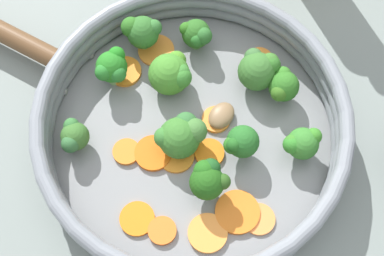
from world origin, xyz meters
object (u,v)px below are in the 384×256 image
at_px(carrot_slice_10, 153,153).
at_px(skillet, 192,136).
at_px(mushroom_piece_0, 221,115).
at_px(broccoli_floret_8, 172,74).
at_px(carrot_slice_4, 216,119).
at_px(carrot_slice_8, 208,233).
at_px(carrot_slice_12, 176,156).
at_px(broccoli_floret_6, 197,34).
at_px(broccoli_floret_1, 283,86).
at_px(broccoli_floret_2, 181,135).
at_px(broccoli_floret_3, 209,179).
at_px(carrot_slice_0, 209,153).
at_px(carrot_slice_1, 162,231).
at_px(carrot_slice_2, 237,212).
at_px(broccoli_floret_4, 74,137).
at_px(carrot_slice_11, 137,219).
at_px(broccoli_floret_7, 112,67).
at_px(carrot_slice_5, 259,219).
at_px(carrot_slice_7, 126,152).
at_px(carrot_slice_3, 260,59).
at_px(carrot_slice_9, 156,50).
at_px(broccoli_floret_5, 259,69).
at_px(broccoli_floret_9, 241,143).
at_px(broccoli_floret_10, 301,143).
at_px(broccoli_floret_0, 142,31).
at_px(carrot_slice_6, 125,71).

bearing_deg(carrot_slice_10, skillet, -162.55).
bearing_deg(mushroom_piece_0, broccoli_floret_8, -50.29).
xyz_separation_m(carrot_slice_4, mushroom_piece_0, (-0.01, -0.00, 0.00)).
bearing_deg(mushroom_piece_0, carrot_slice_8, 69.94).
relative_size(carrot_slice_12, broccoli_floret_6, 0.95).
xyz_separation_m(broccoli_floret_1, broccoli_floret_2, (0.12, 0.03, 0.00)).
relative_size(broccoli_floret_1, broccoli_floret_3, 0.87).
bearing_deg(carrot_slice_0, broccoli_floret_2, -32.22).
xyz_separation_m(carrot_slice_1, carrot_slice_2, (-0.08, -0.00, 0.00)).
bearing_deg(broccoli_floret_4, carrot_slice_11, 116.58).
xyz_separation_m(broccoli_floret_7, mushroom_piece_0, (-0.11, 0.07, -0.02)).
height_order(carrot_slice_11, mushroom_piece_0, mushroom_piece_0).
bearing_deg(carrot_slice_5, broccoli_floret_4, -36.14).
height_order(carrot_slice_7, broccoli_floret_6, broccoli_floret_6).
height_order(carrot_slice_11, broccoli_floret_2, broccoli_floret_2).
xyz_separation_m(skillet, broccoli_floret_7, (0.07, -0.08, 0.04)).
relative_size(carrot_slice_4, carrot_slice_10, 0.78).
height_order(carrot_slice_3, carrot_slice_9, same).
bearing_deg(carrot_slice_0, broccoli_floret_8, -76.89).
height_order(skillet, carrot_slice_10, carrot_slice_10).
xyz_separation_m(carrot_slice_0, carrot_slice_8, (0.02, 0.08, 0.00)).
height_order(carrot_slice_5, carrot_slice_8, carrot_slice_8).
bearing_deg(carrot_slice_7, skillet, -175.04).
relative_size(carrot_slice_7, broccoli_floret_5, 0.62).
xyz_separation_m(carrot_slice_3, broccoli_floret_7, (0.17, -0.01, 0.03)).
relative_size(carrot_slice_0, broccoli_floret_8, 0.65).
relative_size(carrot_slice_2, carrot_slice_11, 1.27).
height_order(carrot_slice_9, broccoli_floret_6, broccoli_floret_6).
height_order(carrot_slice_1, carrot_slice_7, same).
bearing_deg(carrot_slice_0, broccoli_floret_9, 169.89).
bearing_deg(carrot_slice_4, mushroom_piece_0, -167.99).
xyz_separation_m(skillet, carrot_slice_7, (0.07, 0.01, 0.01)).
bearing_deg(broccoli_floret_10, broccoli_floret_4, -14.92).
bearing_deg(broccoli_floret_9, broccoli_floret_8, -61.54).
bearing_deg(carrot_slice_4, carrot_slice_1, 52.63).
height_order(carrot_slice_3, broccoli_floret_0, broccoli_floret_0).
height_order(carrot_slice_2, carrot_slice_10, same).
bearing_deg(broccoli_floret_0, broccoli_floret_9, 115.92).
xyz_separation_m(carrot_slice_3, broccoli_floret_4, (0.22, 0.06, 0.02)).
bearing_deg(carrot_slice_6, carrot_slice_3, 173.67).
relative_size(skillet, carrot_slice_12, 8.13).
height_order(carrot_slice_3, broccoli_floret_8, broccoli_floret_8).
height_order(carrot_slice_4, broccoli_floret_5, broccoli_floret_5).
distance_m(carrot_slice_6, carrot_slice_12, 0.12).
bearing_deg(carrot_slice_8, broccoli_floret_0, -84.67).
distance_m(carrot_slice_2, broccoli_floret_5, 0.16).
height_order(carrot_slice_2, carrot_slice_7, same).
xyz_separation_m(carrot_slice_2, carrot_slice_5, (-0.02, 0.01, -0.00)).
xyz_separation_m(carrot_slice_2, broccoli_floret_5, (-0.06, -0.15, 0.03)).
relative_size(carrot_slice_2, broccoli_floret_4, 1.21).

